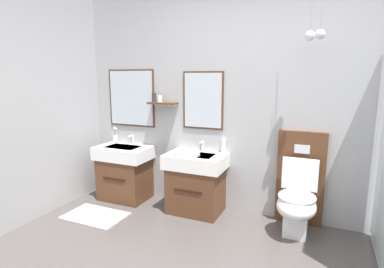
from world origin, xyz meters
name	(u,v)px	position (x,y,z in m)	size (l,w,h in m)	color
wall_back	(260,101)	(-0.02, 1.74, 1.29)	(4.63, 0.47, 2.57)	#A8A8AA
bath_mat	(95,216)	(-1.64, 0.89, 0.01)	(0.68, 0.44, 0.01)	#9E9993
vanity_sink_left	(125,171)	(-1.64, 1.48, 0.36)	(0.67, 0.48, 0.69)	#56331E
tap_on_left_sink	(132,138)	(-1.64, 1.65, 0.76)	(0.03, 0.13, 0.11)	silver
vanity_sink_right	(196,181)	(-0.66, 1.48, 0.36)	(0.67, 0.48, 0.69)	#56331E
tap_on_right_sink	(202,145)	(-0.66, 1.65, 0.76)	(0.03, 0.13, 0.11)	silver
toilet	(298,195)	(0.46, 1.48, 0.38)	(0.48, 0.62, 1.00)	#56331E
toothbrush_cup	(116,138)	(-1.90, 1.64, 0.74)	(0.07, 0.07, 0.20)	silver
soap_dispenser	(224,146)	(-0.39, 1.65, 0.77)	(0.06, 0.06, 0.19)	white
folded_hand_towel	(188,155)	(-0.70, 1.34, 0.71)	(0.22, 0.16, 0.04)	white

